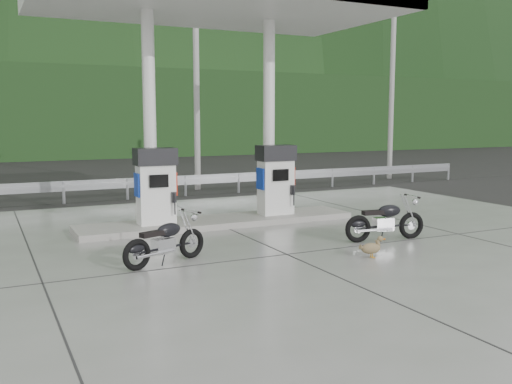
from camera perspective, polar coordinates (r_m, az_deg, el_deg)
name	(u,v)px	position (r m, az deg, el deg)	size (l,w,h in m)	color
ground	(264,245)	(12.08, 0.80, -5.34)	(160.00, 160.00, 0.00)	black
forecourt_apron	(264,245)	(12.08, 0.80, -5.30)	(18.00, 14.00, 0.02)	slate
pump_island	(219,222)	(14.30, -3.72, -2.97)	(7.00, 1.40, 0.15)	gray
gas_pump_left	(156,186)	(13.63, -9.99, 0.57)	(0.95, 0.55, 1.80)	white
gas_pump_right	(276,180)	(14.83, 1.99, 1.23)	(0.95, 0.55, 1.80)	white
canopy_column_left	(150,118)	(13.93, -10.59, 7.30)	(0.30, 0.30, 5.00)	white
canopy_column_right	(269,118)	(15.09, 1.30, 7.42)	(0.30, 0.30, 5.00)	white
canopy_roof	(217,4)	(14.32, -3.90, 18.28)	(8.50, 5.00, 0.40)	white
guardrail	(157,177)	(19.37, -9.90, 1.51)	(26.00, 0.16, 1.42)	#979A9F
road	(132,186)	(22.81, -12.29, 0.54)	(60.00, 7.00, 0.01)	black
utility_pole_b	(196,81)	(21.36, -5.98, 10.96)	(0.22, 0.22, 8.00)	gray
utility_pole_c	(392,87)	(25.85, 13.43, 10.18)	(0.22, 0.22, 8.00)	gray
tree_band	(64,113)	(40.87, -18.62, 7.51)	(80.00, 6.00, 6.00)	black
forested_hills	(30,141)	(70.78, -21.67, 4.75)	(100.00, 40.00, 140.00)	black
motorcycle_left	(165,242)	(10.55, -9.07, -4.97)	(1.69, 0.54, 0.80)	black
motorcycle_right	(385,221)	(12.70, 12.79, -2.87)	(1.78, 0.56, 0.84)	black
duck	(371,249)	(11.13, 11.42, -5.57)	(0.49, 0.14, 0.35)	brown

